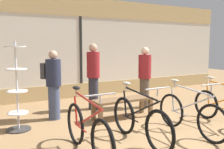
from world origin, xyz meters
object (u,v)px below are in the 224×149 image
object	(u,v)px
bicycle_far_left	(87,130)
customer_mid_floor	(93,75)
bicycle_left	(139,121)
customer_by_window	(53,83)
customer_near_rack	(145,75)
display_bench	(123,102)
bicycle_right	(189,114)
accessory_rack	(17,94)

from	to	relation	value
bicycle_far_left	customer_mid_floor	xyz separation A→B (m)	(1.26, 2.53, 0.52)
bicycle_left	customer_by_window	distance (m)	2.33
bicycle_far_left	customer_near_rack	world-z (taller)	customer_near_rack
display_bench	customer_near_rack	world-z (taller)	customer_near_rack
customer_near_rack	customer_mid_floor	world-z (taller)	customer_mid_floor
display_bench	customer_by_window	bearing A→B (deg)	152.96
bicycle_left	customer_near_rack	world-z (taller)	customer_near_rack
bicycle_far_left	customer_by_window	bearing A→B (deg)	87.70
bicycle_right	customer_near_rack	size ratio (longest dim) A/B	1.05
bicycle_left	bicycle_far_left	bearing A→B (deg)	-178.18
bicycle_far_left	bicycle_right	size ratio (longest dim) A/B	1.01
bicycle_far_left	customer_by_window	world-z (taller)	customer_by_window
customer_mid_floor	display_bench	bearing A→B (deg)	-78.23
customer_near_rack	bicycle_left	bearing A→B (deg)	-128.20
customer_by_window	bicycle_left	bearing A→B (deg)	-66.73
bicycle_left	customer_mid_floor	size ratio (longest dim) A/B	1.01
bicycle_far_left	bicycle_right	distance (m)	2.07
accessory_rack	bicycle_left	bearing A→B (deg)	-44.19
accessory_rack	display_bench	world-z (taller)	accessory_rack
bicycle_left	bicycle_right	xyz separation A→B (m)	(1.08, -0.11, -0.00)
bicycle_right	customer_mid_floor	bearing A→B (deg)	107.16
bicycle_right	display_bench	xyz separation A→B (m)	(-0.57, 1.49, -0.00)
accessory_rack	customer_mid_floor	xyz separation A→B (m)	(2.01, 0.81, 0.19)
bicycle_far_left	customer_mid_floor	bearing A→B (deg)	63.42
bicycle_far_left	customer_near_rack	bearing A→B (deg)	38.41
bicycle_left	customer_near_rack	size ratio (longest dim) A/B	1.07
bicycle_right	bicycle_left	bearing A→B (deg)	174.43
bicycle_right	customer_mid_floor	distance (m)	2.77
accessory_rack	customer_near_rack	xyz separation A→B (m)	(3.31, 0.32, 0.16)
bicycle_right	display_bench	bearing A→B (deg)	111.01
accessory_rack	display_bench	bearing A→B (deg)	-7.72
customer_by_window	customer_mid_floor	xyz separation A→B (m)	(1.18, 0.39, 0.07)
bicycle_far_left	customer_near_rack	distance (m)	3.31
bicycle_far_left	bicycle_left	xyz separation A→B (m)	(0.99, 0.03, -0.00)
bicycle_left	customer_mid_floor	bearing A→B (deg)	83.73
display_bench	customer_by_window	size ratio (longest dim) A/B	0.89
display_bench	bicycle_right	bearing A→B (deg)	-68.99
display_bench	customer_mid_floor	world-z (taller)	customer_mid_floor
accessory_rack	customer_by_window	bearing A→B (deg)	26.63
customer_near_rack	customer_mid_floor	size ratio (longest dim) A/B	0.95
accessory_rack	display_bench	xyz separation A→B (m)	(2.24, -0.30, -0.34)
bicycle_left	customer_mid_floor	distance (m)	2.56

